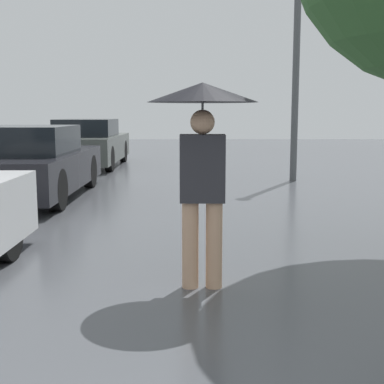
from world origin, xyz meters
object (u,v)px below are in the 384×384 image
at_px(parked_car_middle, 28,164).
at_px(parked_car_farthest, 86,144).
at_px(street_lamp, 294,46).
at_px(pedestrian, 200,131).

bearing_deg(parked_car_middle, parked_car_farthest, 90.49).
height_order(parked_car_farthest, street_lamp, street_lamp).
relative_size(pedestrian, parked_car_middle, 0.41).
bearing_deg(parked_car_farthest, street_lamp, -32.08).
height_order(pedestrian, parked_car_middle, pedestrian).
xyz_separation_m(pedestrian, parked_car_farthest, (-3.01, 10.60, -0.73)).
relative_size(pedestrian, parked_car_farthest, 0.39).
xyz_separation_m(pedestrian, street_lamp, (2.17, 7.35, 1.56)).
bearing_deg(street_lamp, pedestrian, -106.44).
height_order(pedestrian, street_lamp, street_lamp).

